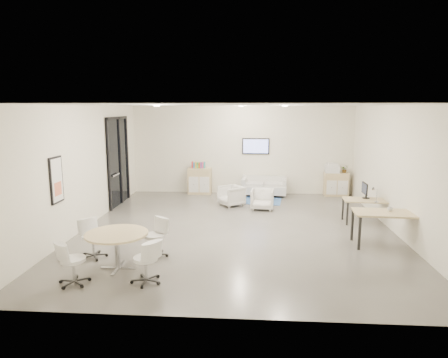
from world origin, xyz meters
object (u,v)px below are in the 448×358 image
Objects in this scene: loveseat at (264,187)px; round_table at (117,237)px; sideboard_right at (336,184)px; sideboard_left at (200,181)px; armchair_right at (262,198)px; armchair_left at (231,195)px; desk_rear at (367,202)px; desk_front at (388,216)px.

round_table is at bearing -109.89° from loveseat.
round_table is (-5.64, -7.04, 0.24)m from sideboard_right.
sideboard_right is (4.93, 0.02, -0.06)m from sideboard_left.
round_table is at bearing -115.67° from armchair_right.
armchair_left is 4.19m from desk_rear.
desk_rear is 0.83× the size of desk_front.
armchair_left reaches higher than desk_rear.
loveseat is 5.78m from desk_front.
desk_rear is (0.13, -3.44, 0.17)m from sideboard_right.
armchair_left is 5.20m from desk_front.
sideboard_left is at bearing -179.59° from loveseat.
desk_front is (3.77, -3.57, 0.36)m from armchair_left.
sideboard_right is at bearing 7.82° from loveseat.
loveseat is 1.34× the size of round_table.
armchair_right is at bearing -89.17° from loveseat.
sideboard_left is 0.73× the size of desk_rear.
armchair_right is at bearing 135.13° from desk_front.
loveseat is (-2.58, -0.17, -0.10)m from sideboard_right.
sideboard_right reaches higher than loveseat.
round_table is (-5.78, -3.61, 0.07)m from desk_rear.
sideboard_left reaches higher than round_table.
desk_front reaches higher than desk_rear.
round_table reaches higher than desk_rear.
desk_front reaches higher than armchair_left.
loveseat is at bearing 66.01° from round_table.
sideboard_left is 2.36m from loveseat.
sideboard_right is 0.69× the size of round_table.
desk_front is (2.78, -3.15, 0.36)m from armchair_right.
sideboard_right is 0.54× the size of desk_front.
sideboard_right reaches higher than desk_rear.
sideboard_right is at bearing 0.19° from sideboard_left.
desk_front is at bearing -89.13° from sideboard_right.
armchair_right is at bearing 58.99° from round_table.
sideboard_left is 2.12m from armchair_left.
sideboard_right is at bearing 43.81° from armchair_right.
round_table is at bearing -56.03° from armchair_left.
armchair_right is at bearing -141.53° from sideboard_right.
sideboard_right is 9.03m from round_table.
sideboard_left is 7.28m from desk_front.
armchair_left reaches higher than armchair_right.
desk_rear is (3.82, -1.71, 0.24)m from armchair_left.
loveseat is at bearing -176.28° from sideboard_right.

